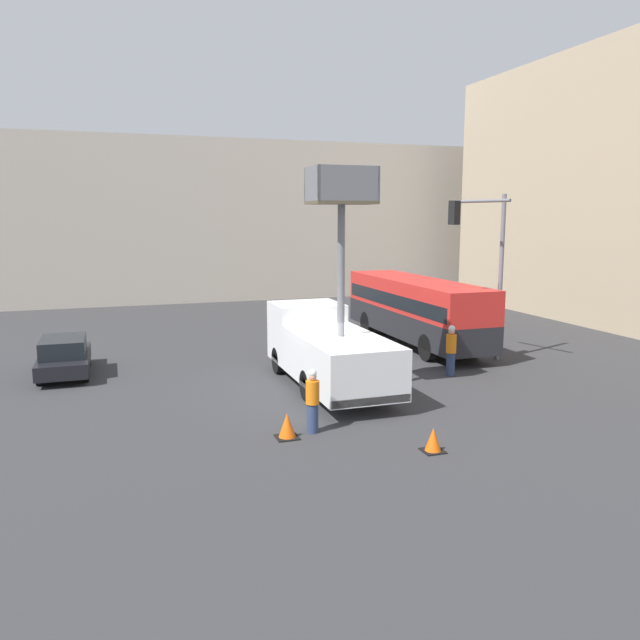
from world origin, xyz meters
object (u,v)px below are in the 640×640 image
Objects in this scene: utility_truck at (327,345)px; parked_car_curbside at (64,356)px; road_worker_near_truck at (313,401)px; road_worker_directing at (451,350)px; traffic_light_pole at (486,252)px; traffic_cone_near_truck at (433,440)px; traffic_cone_mid_road at (287,426)px; city_bus at (416,306)px.

utility_truck is 1.76× the size of parked_car_curbside.
utility_truck reaches higher than road_worker_near_truck.
road_worker_directing is at bearing -18.81° from parked_car_curbside.
utility_truck is at bearing -168.76° from traffic_light_pole.
traffic_light_pole is 10.84× the size of traffic_cone_near_truck.
utility_truck is 3.88× the size of road_worker_directing.
road_worker_directing is at bearing 30.47° from traffic_cone_mid_road.
city_bus is at bearing 102.10° from traffic_light_pole.
traffic_cone_mid_road is (-7.60, -4.47, -0.64)m from road_worker_directing.
traffic_light_pole is 11.35m from road_worker_near_truck.
city_bus is 2.43× the size of parked_car_curbside.
road_worker_directing reaches higher than road_worker_near_truck.
road_worker_directing reaches higher than parked_car_curbside.
city_bus is 5.72× the size of road_worker_near_truck.
road_worker_directing is 3.06× the size of traffic_cone_near_truck.
city_bus is at bearing 48.27° from traffic_cone_mid_road.
traffic_light_pole is at bearing 11.24° from utility_truck.
city_bus is 16.45× the size of traffic_cone_near_truck.
parked_car_curbside is (-8.81, 4.65, -0.74)m from utility_truck.
traffic_cone_near_truck is at bearing -85.35° from utility_truck.
road_worker_near_truck reaches higher than traffic_cone_near_truck.
utility_truck is 10.77× the size of traffic_cone_mid_road.
parked_car_curbside is (-15.11, -0.95, -1.07)m from city_bus.
parked_car_curbside reaches higher than traffic_cone_mid_road.
road_worker_near_truck is 11.30m from parked_car_curbside.
road_worker_directing is (-2.29, -1.45, -3.54)m from traffic_light_pole.
utility_truck is at bearing 91.26° from road_worker_directing.
traffic_cone_mid_road is at bearing -121.06° from utility_truck.
road_worker_near_truck is 0.94× the size of road_worker_directing.
road_worker_directing is at bearing -147.70° from traffic_light_pole.
traffic_cone_near_truck is 14.66m from parked_car_curbside.
traffic_cone_near_truck is 3.89m from traffic_cone_mid_road.
city_bus reaches higher than parked_car_curbside.
road_worker_near_truck is at bearing 123.64° from road_worker_directing.
utility_truck is 6.76m from traffic_cone_near_truck.
utility_truck is 5.37m from traffic_cone_mid_road.
traffic_cone_mid_road is (-9.89, -5.92, -4.18)m from traffic_light_pole.
utility_truck reaches higher than road_worker_directing.
traffic_cone_mid_road is at bearing 130.14° from city_bus.
utility_truck is 11.89× the size of traffic_cone_near_truck.
road_worker_near_truck is (-1.92, -4.30, -0.58)m from utility_truck.
road_worker_near_truck is at bearing 132.17° from city_bus.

